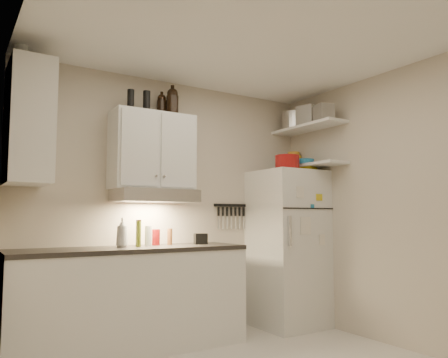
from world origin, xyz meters
TOP-DOWN VIEW (x-y plane):
  - ceiling at (0.00, 0.00)m, footprint 3.20×3.00m
  - back_wall at (0.00, 1.51)m, footprint 3.20×0.02m
  - left_wall at (-1.61, 0.00)m, footprint 0.02×3.00m
  - right_wall at (1.61, 0.00)m, footprint 0.02×3.00m
  - base_cabinet at (-0.55, 1.20)m, footprint 2.10×0.60m
  - countertop at (-0.55, 1.20)m, footprint 2.10×0.62m
  - upper_cabinet at (-0.30, 1.33)m, footprint 0.80×0.33m
  - side_cabinet at (-1.44, 1.20)m, footprint 0.33×0.55m
  - range_hood at (-0.30, 1.27)m, footprint 0.76×0.46m
  - fridge at (1.25, 1.16)m, footprint 0.70×0.68m
  - shelf_hi at (1.45, 1.02)m, footprint 0.30×0.95m
  - shelf_lo at (1.45, 1.02)m, footprint 0.30×0.95m
  - knife_strip at (0.70, 1.49)m, footprint 0.42×0.02m
  - dutch_oven at (1.11, 0.99)m, footprint 0.31×0.31m
  - book_stack at (1.40, 1.05)m, footprint 0.29×0.31m
  - spice_jar at (1.28, 1.16)m, footprint 0.07×0.07m
  - stock_pot at (1.48, 1.29)m, footprint 0.38×0.38m
  - tin_a at (1.46, 1.02)m, footprint 0.28×0.26m
  - tin_b at (1.38, 0.71)m, footprint 0.20×0.20m
  - bowl_teal at (1.48, 1.32)m, footprint 0.22×0.22m
  - bowl_orange at (1.51, 1.34)m, footprint 0.18×0.18m
  - bowl_yellow at (1.51, 1.34)m, footprint 0.14×0.14m
  - plates at (1.39, 1.03)m, footprint 0.23×0.23m
  - growler_a at (-0.19, 1.39)m, footprint 0.11×0.11m
  - growler_b at (-0.10, 1.31)m, footprint 0.16×0.16m
  - thermos_a at (-0.39, 1.29)m, footprint 0.07×0.07m
  - thermos_b at (-0.55, 1.28)m, footprint 0.07×0.07m
  - side_jar at (-1.51, 1.25)m, footprint 0.13×0.13m
  - soap_bottle at (-0.63, 1.20)m, footprint 0.15×0.15m
  - pepper_mill at (-0.12, 1.31)m, footprint 0.05×0.05m
  - oil_bottle at (-0.48, 1.20)m, footprint 0.06×0.06m
  - vinegar_bottle at (-0.44, 1.32)m, footprint 0.05×0.05m
  - clear_bottle at (-0.36, 1.25)m, footprint 0.07×0.07m
  - red_jar at (-0.26, 1.31)m, footprint 0.08×0.08m
  - caddy at (0.18, 1.23)m, footprint 0.14×0.12m

SIDE VIEW (x-z plane):
  - base_cabinet at x=-0.55m, z-range 0.00..0.88m
  - fridge at x=1.25m, z-range 0.00..1.70m
  - countertop at x=-0.55m, z-range 0.88..0.92m
  - caddy at x=0.18m, z-range 0.92..1.03m
  - red_jar at x=-0.26m, z-range 0.92..1.07m
  - pepper_mill at x=-0.12m, z-range 0.92..1.08m
  - clear_bottle at x=-0.36m, z-range 0.92..1.11m
  - oil_bottle at x=-0.48m, z-range 0.92..1.15m
  - vinegar_bottle at x=-0.44m, z-range 0.92..1.16m
  - soap_bottle at x=-0.63m, z-range 0.92..1.21m
  - back_wall at x=0.00m, z-range 0.00..2.60m
  - left_wall at x=-1.61m, z-range 0.00..2.60m
  - right_wall at x=1.61m, z-range 0.00..2.60m
  - knife_strip at x=0.70m, z-range 1.31..1.33m
  - range_hood at x=-0.30m, z-range 1.33..1.45m
  - book_stack at x=1.40m, z-range 1.70..1.78m
  - spice_jar at x=1.28m, z-range 1.70..1.79m
  - shelf_lo at x=1.45m, z-range 1.75..1.77m
  - dutch_oven at x=1.11m, z-range 1.70..1.85m
  - plates at x=1.39m, z-range 1.77..1.83m
  - bowl_teal at x=1.48m, z-range 1.77..1.86m
  - upper_cabinet at x=-0.30m, z-range 1.45..2.20m
  - bowl_orange at x=1.51m, z-range 1.86..1.92m
  - bowl_yellow at x=1.51m, z-range 1.92..1.96m
  - side_cabinet at x=-1.44m, z-range 1.45..2.45m
  - shelf_hi at x=1.45m, z-range 2.19..2.22m
  - thermos_b at x=-0.55m, z-range 2.20..2.39m
  - tin_b at x=1.38m, z-range 2.21..2.38m
  - thermos_a at x=-0.39m, z-range 2.20..2.40m
  - growler_a at x=-0.19m, z-range 2.20..2.43m
  - stock_pot at x=1.48m, z-range 2.21..2.43m
  - tin_a at x=1.46m, z-range 2.21..2.44m
  - growler_b at x=-0.10m, z-range 2.20..2.49m
  - side_jar at x=-1.51m, z-range 2.45..2.61m
  - ceiling at x=0.00m, z-range 2.60..2.62m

